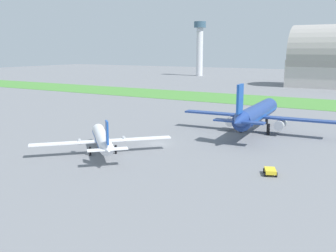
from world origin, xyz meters
The scene contains 6 objects.
ground_plane centered at (0.00, 0.00, 0.00)m, with size 600.00×600.00×0.00m, color slate.
grass_taxiway_strip centered at (0.00, 72.85, 0.04)m, with size 360.00×28.00×0.08m, color #478438.
airplane_foreground_turboprop centered at (-4.55, -11.07, 2.64)m, with size 18.12×18.12×7.23m.
airplane_midfield_jet centered at (12.97, 19.06, 4.15)m, with size 32.62×32.02×11.52m.
baggage_cart_near_gate centered at (23.75, -8.09, 0.57)m, with size 2.52×2.86×0.90m.
control_tower centered at (-77.14, 179.24, 21.19)m, with size 8.00×8.00×35.85m.
Camera 1 is at (37.85, -61.72, 17.74)m, focal length 41.59 mm.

